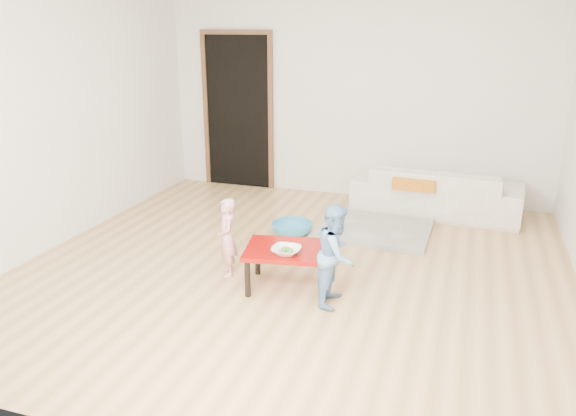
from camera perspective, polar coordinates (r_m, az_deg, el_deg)
The scene contains 13 objects.
floor at distance 5.32m, azimuth 0.68°, elevation -6.03°, with size 5.00×5.00×0.01m, color #B3854C.
back_wall at distance 7.32m, azimuth 6.77°, elevation 11.17°, with size 5.00×0.02×2.60m, color white.
left_wall at distance 6.15m, azimuth -22.33°, elevation 8.62°, with size 0.02×5.00×2.60m, color white.
doorway at distance 7.82m, azimuth -5.05°, elevation 9.63°, with size 1.02×0.08×2.11m, color brown, non-canonical shape.
sofa at distance 6.95m, azimuth 14.84°, elevation 1.73°, with size 1.95×0.76×0.57m, color white.
cushion at distance 6.71m, azimuth 12.84°, elevation 2.68°, with size 0.49×0.43×0.13m, color orange.
red_table at distance 4.86m, azimuth 0.06°, elevation -6.06°, with size 0.73×0.55×0.36m, color #8C0B07, non-canonical shape.
bowl at distance 4.66m, azimuth -0.18°, elevation -4.35°, with size 0.24×0.24×0.06m, color white.
broccoli at distance 4.66m, azimuth -0.18°, elevation -4.37°, with size 0.12×0.12×0.06m, color #2D5919, non-canonical shape.
child_pink at distance 5.06m, azimuth -6.22°, elevation -2.99°, with size 0.26×0.17×0.72m, color #F7707F.
child_blue at distance 4.53m, azimuth 4.94°, elevation -4.74°, with size 0.41×0.32×0.84m, color #5893CD.
basin at distance 6.07m, azimuth 0.41°, elevation -2.16°, with size 0.45×0.45×0.14m, color teal.
blanket at distance 6.23m, azimuth 8.69°, elevation -2.23°, with size 1.20×1.00×0.06m, color #9C9889, non-canonical shape.
Camera 1 is at (1.46, -4.62, 2.18)m, focal length 35.00 mm.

